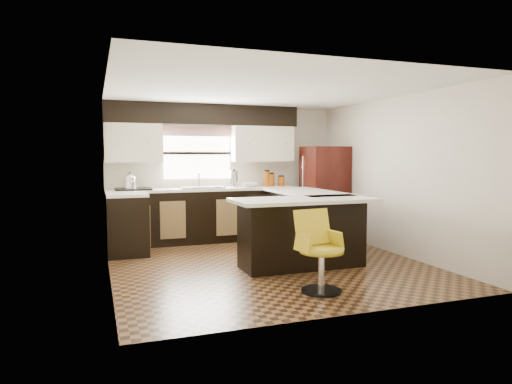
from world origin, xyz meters
name	(u,v)px	position (x,y,z in m)	size (l,w,h in m)	color
floor	(267,263)	(0.00, 0.00, 0.00)	(4.40, 4.40, 0.00)	#49301A
ceiling	(267,90)	(0.00, 0.00, 2.40)	(4.40, 4.40, 0.00)	silver
wall_back	(224,172)	(0.00, 2.20, 1.20)	(4.40, 4.40, 0.00)	beige
wall_front	(351,189)	(0.00, -2.20, 1.20)	(4.40, 4.40, 0.00)	beige
wall_left	(107,181)	(-2.10, 0.00, 1.20)	(4.40, 4.40, 0.00)	beige
wall_right	(394,176)	(2.10, 0.00, 1.20)	(4.40, 4.40, 0.00)	beige
base_cab_back	(204,216)	(-0.45, 1.90, 0.45)	(3.30, 0.60, 0.90)	black
base_cab_left	(127,225)	(-1.80, 1.25, 0.45)	(0.60, 0.70, 0.90)	black
counter_back	(204,189)	(-0.45, 1.90, 0.92)	(3.30, 0.60, 0.04)	silver
counter_left	(126,194)	(-1.80, 1.25, 0.92)	(0.60, 0.70, 0.04)	silver
soffit	(204,115)	(-0.40, 2.03, 2.22)	(3.40, 0.35, 0.36)	black
upper_cab_left	(133,143)	(-1.62, 2.03, 1.72)	(0.94, 0.35, 0.64)	beige
upper_cab_right	(262,144)	(0.68, 2.03, 1.72)	(1.14, 0.35, 0.64)	beige
window_pane	(197,153)	(-0.50, 2.18, 1.55)	(1.20, 0.02, 0.90)	white
valance	(198,131)	(-0.50, 2.14, 1.94)	(1.30, 0.06, 0.18)	#D19B93
sink	(201,187)	(-0.50, 1.88, 0.96)	(0.75, 0.45, 0.03)	#B2B2B7
dishwasher	(263,217)	(0.55, 1.61, 0.43)	(0.58, 0.03, 0.78)	black
cooktop	(133,189)	(-1.65, 1.88, 0.96)	(0.58, 0.50, 0.03)	black
peninsula_long	(305,222)	(0.90, 0.62, 0.45)	(0.60, 1.95, 0.90)	black
peninsula_return	(302,234)	(0.38, -0.35, 0.45)	(1.65, 0.60, 0.90)	black
counter_pen_long	(309,193)	(0.95, 0.62, 0.92)	(0.84, 1.95, 0.04)	silver
counter_pen_return	(304,200)	(0.35, -0.44, 0.92)	(1.89, 0.84, 0.04)	silver
refrigerator	(324,192)	(1.72, 1.54, 0.84)	(0.72, 0.69, 1.67)	black
bar_chair	(322,252)	(0.09, -1.46, 0.45)	(0.48, 0.48, 0.91)	gold
kettle	(130,180)	(-1.70, 1.88, 1.10)	(0.20, 0.20, 0.27)	silver
percolator	(234,179)	(0.09, 1.90, 1.09)	(0.15, 0.15, 0.29)	silver
mixing_bowl	(249,185)	(0.39, 1.90, 0.98)	(0.30, 0.30, 0.07)	white
canister_large	(266,179)	(0.73, 1.92, 1.08)	(0.12, 0.12, 0.27)	#863E0B
canister_med	(271,180)	(0.81, 1.92, 1.06)	(0.13, 0.13, 0.22)	#863E0B
canister_small	(281,181)	(1.02, 1.92, 1.03)	(0.12, 0.12, 0.17)	#863E0B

